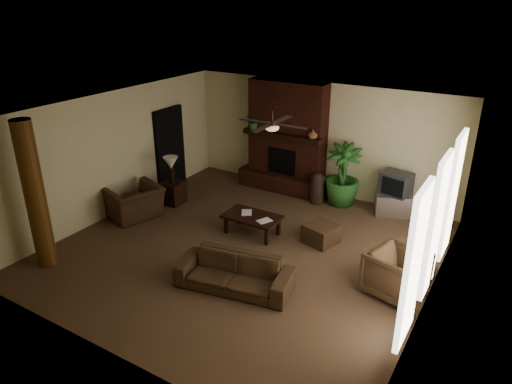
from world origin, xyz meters
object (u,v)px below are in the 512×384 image
Objects in this scene: sofa at (234,268)px; floor_plant at (341,188)px; floor_vase at (317,186)px; side_table_right at (419,258)px; armchair_right at (397,271)px; side_table_left at (173,192)px; ottoman at (321,234)px; tv_stand at (394,204)px; lamp_left at (171,165)px; coffee_table at (252,218)px; log_column at (35,196)px; armchair_left at (134,197)px; lamp_right at (424,223)px.

sofa is 1.34× the size of floor_plant.
floor_vase is 3.42m from side_table_right.
side_table_left is (-5.71, 0.95, -0.18)m from armchair_right.
ottoman is 1.97m from side_table_right.
tv_stand is (-0.91, 3.13, -0.20)m from armchair_right.
lamp_left is 1.18× the size of side_table_right.
ottoman is at bearing 74.52° from armchair_right.
coffee_table is (-3.22, 0.59, -0.08)m from armchair_right.
lamp_left reaches higher than sofa.
floor_vase is at bearing 57.81° from armchair_right.
side_table_right is at bearing -0.19° from side_table_left.
log_column is 5.09× the size of side_table_right.
ottoman is at bearing 39.75° from log_column.
armchair_right is at bearing -95.72° from tv_stand.
sofa is 4.28m from floor_plant.
sofa reaches higher than coffee_table.
ottoman is at bearing 0.83° from side_table_left.
side_table_left is (-3.26, 2.20, -0.12)m from sofa.
sofa is at bearing 88.98° from armchair_left.
floor_plant is (0.27, 4.27, 0.03)m from sofa.
sofa is at bearing -67.36° from coffee_table.
side_table_right is at bearing 116.90° from armchair_left.
armchair_right is 5.79m from side_table_left.
armchair_left reaches higher than floor_plant.
log_column is 3.29× the size of tv_stand.
coffee_table is at bearing -163.47° from ottoman.
armchair_left is at bearing 89.70° from log_column.
armchair_left is 6.19m from lamp_right.
armchair_right reaches higher than side_table_left.
lamp_right is at bearing -90.00° from side_table_right.
lamp_right is at bearing 116.87° from armchair_left.
floor_vase reaches higher than side_table_left.
lamp_left reaches higher than side_table_right.
floor_vase is 0.51× the size of floor_plant.
lamp_left is (-2.97, -1.85, 0.57)m from floor_vase.
lamp_right reaches higher than side_table_right.
ottoman is at bearing -63.24° from floor_vase.
ottoman is 0.92× the size of lamp_left.
coffee_table is 2.65m from floor_plant.
armchair_right is 0.75× the size of coffee_table.
floor_vase is (-0.26, 4.04, 0.04)m from sofa.
lamp_left is (0.25, 1.03, 0.51)m from armchair_left.
coffee_table is 2.52m from side_table_left.
sofa is 3.95m from lamp_left.
floor_plant reaches higher than floor_vase.
sofa reaches higher than ottoman.
side_table_right is (0.16, 0.93, -0.18)m from armchair_right.
side_table_left is at bearing 179.81° from side_table_right.
floor_vase is 1.18× the size of lamp_right.
lamp_right is at bearing -2.29° from ottoman.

